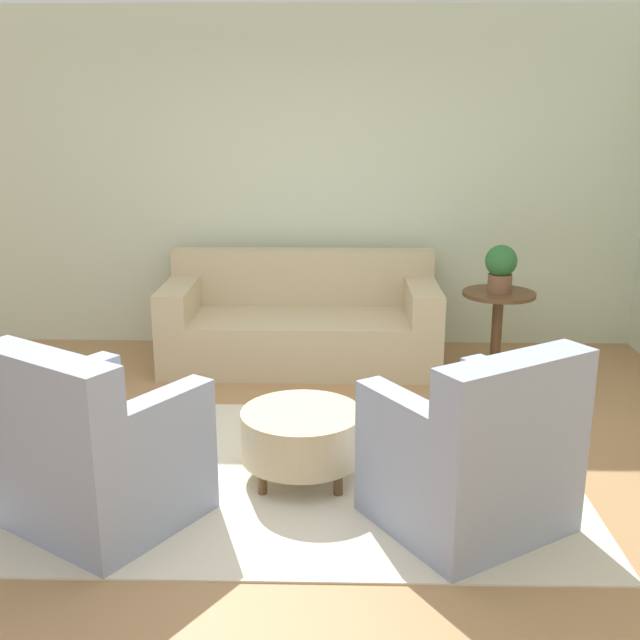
# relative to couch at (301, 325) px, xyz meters

# --- Properties ---
(ground_plane) EXTENTS (16.00, 16.00, 0.00)m
(ground_plane) POSITION_rel_couch_xyz_m (0.03, -1.97, -0.31)
(ground_plane) COLOR #AD7F51
(wall_back) EXTENTS (9.05, 0.12, 2.80)m
(wall_back) POSITION_rel_couch_xyz_m (0.03, 0.61, 1.09)
(wall_back) COLOR beige
(wall_back) RESTS_ON ground_plane
(rug) EXTENTS (3.16, 2.02, 0.01)m
(rug) POSITION_rel_couch_xyz_m (0.03, -1.97, -0.31)
(rug) COLOR beige
(rug) RESTS_ON ground_plane
(couch) EXTENTS (2.16, 0.93, 0.87)m
(couch) POSITION_rel_couch_xyz_m (0.00, 0.00, 0.00)
(couch) COLOR #C6B289
(couch) RESTS_ON ground_plane
(armchair_left) EXTENTS (1.09, 1.08, 0.92)m
(armchair_left) POSITION_rel_couch_xyz_m (-0.89, -2.49, 0.05)
(armchair_left) COLOR #8E99B2
(armchair_left) RESTS_ON rug
(armchair_right) EXTENTS (1.09, 1.08, 0.92)m
(armchair_right) POSITION_rel_couch_xyz_m (0.96, -2.49, 0.05)
(armchair_right) COLOR #8E99B2
(armchair_right) RESTS_ON rug
(ottoman_table) EXTENTS (0.67, 0.67, 0.39)m
(ottoman_table) POSITION_rel_couch_xyz_m (0.10, -2.01, -0.05)
(ottoman_table) COLOR #C6B289
(ottoman_table) RESTS_ON rug
(side_table) EXTENTS (0.55, 0.55, 0.65)m
(side_table) POSITION_rel_couch_xyz_m (1.52, -0.22, 0.13)
(side_table) COLOR brown
(side_table) RESTS_ON ground_plane
(potted_plant_on_side_table) EXTENTS (0.24, 0.24, 0.36)m
(potted_plant_on_side_table) POSITION_rel_couch_xyz_m (1.52, -0.22, 0.53)
(potted_plant_on_side_table) COLOR brown
(potted_plant_on_side_table) RESTS_ON side_table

